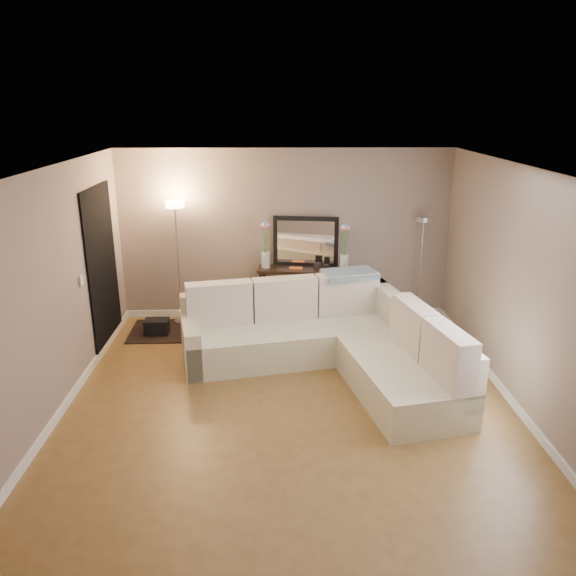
{
  "coord_description": "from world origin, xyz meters",
  "views": [
    {
      "loc": [
        -0.15,
        -5.61,
        3.23
      ],
      "look_at": [
        0.0,
        0.8,
        1.1
      ],
      "focal_mm": 35.0,
      "sensor_mm": 36.0,
      "label": 1
    }
  ],
  "objects_px": {
    "console_table": "(299,292)",
    "floor_lamp_lit": "(177,239)",
    "floor_lamp_unlit": "(422,248)",
    "sectional_sofa": "(330,339)"
  },
  "relations": [
    {
      "from": "console_table",
      "to": "floor_lamp_lit",
      "type": "xyz_separation_m",
      "value": [
        -1.79,
        0.02,
        0.83
      ]
    },
    {
      "from": "floor_lamp_lit",
      "to": "floor_lamp_unlit",
      "type": "distance_m",
      "value": 3.65
    },
    {
      "from": "sectional_sofa",
      "to": "floor_lamp_lit",
      "type": "distance_m",
      "value": 2.81
    },
    {
      "from": "sectional_sofa",
      "to": "floor_lamp_unlit",
      "type": "distance_m",
      "value": 2.36
    },
    {
      "from": "sectional_sofa",
      "to": "floor_lamp_unlit",
      "type": "height_order",
      "value": "floor_lamp_unlit"
    },
    {
      "from": "floor_lamp_lit",
      "to": "floor_lamp_unlit",
      "type": "bearing_deg",
      "value": 0.76
    },
    {
      "from": "floor_lamp_lit",
      "to": "floor_lamp_unlit",
      "type": "height_order",
      "value": "floor_lamp_lit"
    },
    {
      "from": "sectional_sofa",
      "to": "floor_lamp_lit",
      "type": "bearing_deg",
      "value": 143.5
    },
    {
      "from": "console_table",
      "to": "floor_lamp_unlit",
      "type": "distance_m",
      "value": 1.97
    },
    {
      "from": "console_table",
      "to": "floor_lamp_unlit",
      "type": "height_order",
      "value": "floor_lamp_unlit"
    }
  ]
}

